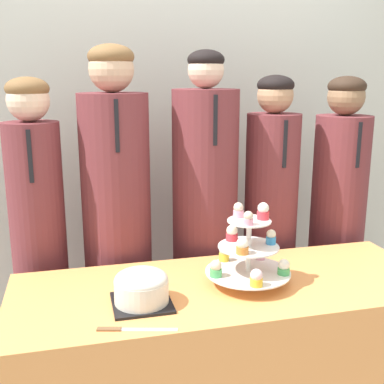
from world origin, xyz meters
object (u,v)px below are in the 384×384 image
object	(u,v)px
student_4	(337,228)
student_3	(270,233)
cake_knife	(124,330)
student_2	(205,231)
cupcake_stand	(248,251)
student_0	(40,249)
student_1	(118,234)
round_cake	(141,287)

from	to	relation	value
student_4	student_3	bearing A→B (deg)	-180.00
cake_knife	student_2	distance (m)	0.91
cupcake_stand	student_2	bearing A→B (deg)	92.64
student_3	student_4	world-z (taller)	student_3
student_0	student_1	bearing A→B (deg)	0.00
student_0	student_1	world-z (taller)	student_1
cake_knife	student_0	world-z (taller)	student_0
student_3	student_4	size ratio (longest dim) A/B	1.00
cake_knife	student_1	xyz separation A→B (m)	(0.06, 0.77, 0.07)
round_cake	cupcake_stand	xyz separation A→B (m)	(0.42, 0.07, 0.07)
student_2	student_4	size ratio (longest dim) A/B	1.08
student_2	student_3	bearing A→B (deg)	-0.00
cake_knife	student_3	bearing A→B (deg)	57.04
student_2	student_4	world-z (taller)	student_2
round_cake	student_4	distance (m)	1.28
round_cake	student_1	world-z (taller)	student_1
cake_knife	cupcake_stand	distance (m)	0.58
student_0	student_2	size ratio (longest dim) A/B	0.93
student_0	student_1	size ratio (longest dim) A/B	0.92
cupcake_stand	student_1	world-z (taller)	student_1
round_cake	student_2	xyz separation A→B (m)	(0.40, 0.60, -0.02)
cake_knife	cupcake_stand	size ratio (longest dim) A/B	0.77
cupcake_stand	student_3	distance (m)	0.63
round_cake	student_1	bearing A→B (deg)	92.44
cupcake_stand	student_0	xyz separation A→B (m)	(-0.80, 0.53, -0.11)
student_3	student_4	distance (m)	0.38
student_2	student_1	bearing A→B (deg)	180.00
student_1	student_4	xyz separation A→B (m)	(1.15, -0.00, -0.06)
cake_knife	student_2	bearing A→B (deg)	72.03
round_cake	student_0	world-z (taller)	student_0
student_1	student_2	world-z (taller)	student_1
cake_knife	student_1	size ratio (longest dim) A/B	0.16
student_0	student_3	xyz separation A→B (m)	(1.13, 0.00, -0.01)
student_2	student_3	world-z (taller)	student_2
cake_knife	student_3	size ratio (longest dim) A/B	0.17
cupcake_stand	student_1	distance (m)	0.70
round_cake	student_1	distance (m)	0.60
round_cake	student_4	world-z (taller)	student_4
student_0	student_2	bearing A→B (deg)	0.00
cake_knife	student_4	distance (m)	1.43
cake_knife	student_3	world-z (taller)	student_3
cupcake_stand	student_4	size ratio (longest dim) A/B	0.22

